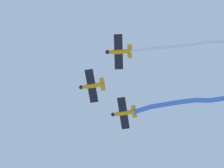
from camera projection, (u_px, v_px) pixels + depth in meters
airplane_lead at (92, 86)px, 82.75m from camera, size 6.35×5.40×1.69m
airplane_left_wing at (119, 52)px, 80.53m from camera, size 6.00×5.66×1.69m
smoke_trail_left_wing at (187, 45)px, 82.05m from camera, size 14.56×16.62×4.22m
airplane_right_wing at (124, 113)px, 84.94m from camera, size 6.35×5.40×1.69m
smoke_trail_right_wing at (188, 102)px, 85.64m from camera, size 13.89×17.29×4.32m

